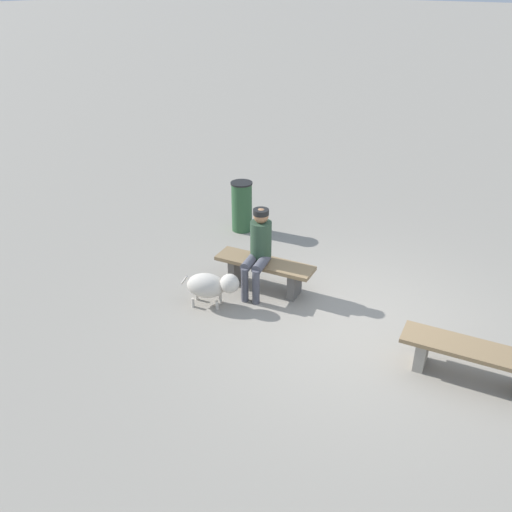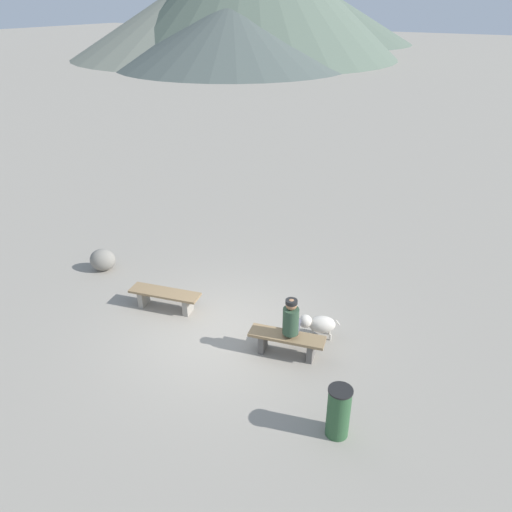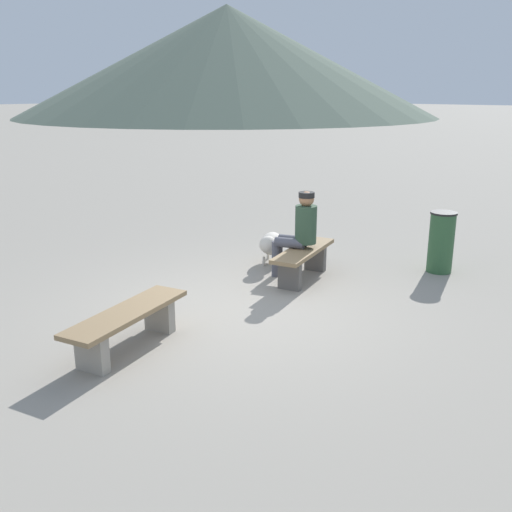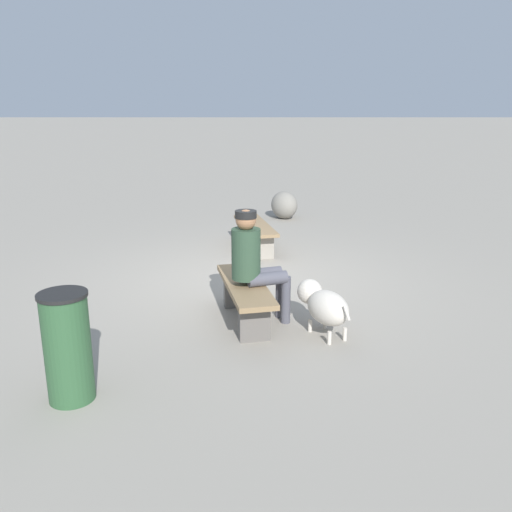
% 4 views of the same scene
% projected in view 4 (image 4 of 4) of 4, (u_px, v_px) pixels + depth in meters
% --- Properties ---
extents(ground, '(210.00, 210.00, 0.06)m').
position_uv_depth(ground, '(244.00, 282.00, 7.66)').
color(ground, gray).
extents(bench_left, '(1.73, 0.79, 0.46)m').
position_uv_depth(bench_left, '(255.00, 232.00, 9.17)').
color(bench_left, gray).
rests_on(bench_left, ground).
extents(bench_right, '(1.59, 0.74, 0.48)m').
position_uv_depth(bench_right, '(245.00, 294.00, 6.07)').
color(bench_right, '#605B56').
rests_on(bench_right, ground).
extents(seated_person, '(0.46, 0.67, 1.33)m').
position_uv_depth(seated_person, '(254.00, 259.00, 5.92)').
color(seated_person, '#2D4733').
rests_on(seated_person, ground).
extents(dog, '(0.80, 0.60, 0.54)m').
position_uv_depth(dog, '(324.00, 304.00, 5.77)').
color(dog, beige).
rests_on(dog, ground).
extents(trash_bin, '(0.41, 0.41, 0.96)m').
position_uv_depth(trash_bin, '(68.00, 347.00, 4.43)').
color(trash_bin, '#2D5633').
rests_on(trash_bin, ground).
extents(boulder, '(0.85, 0.80, 0.60)m').
position_uv_depth(boulder, '(284.00, 205.00, 11.70)').
color(boulder, gray).
rests_on(boulder, ground).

